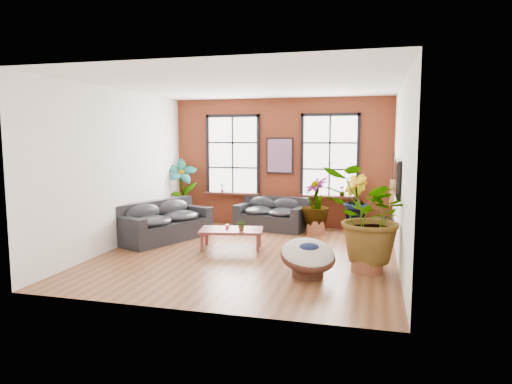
# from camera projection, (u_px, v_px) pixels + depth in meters

# --- Properties ---
(room) EXTENTS (6.04, 6.54, 3.54)m
(room) POSITION_uv_depth(u_px,v_px,m) (251.00, 171.00, 9.53)
(room) COLOR brown
(room) RESTS_ON ground
(sofa_back) EXTENTS (2.00, 1.24, 0.85)m
(sofa_back) POSITION_uv_depth(u_px,v_px,m) (272.00, 215.00, 12.20)
(sofa_back) COLOR black
(sofa_back) RESTS_ON ground
(sofa_left) EXTENTS (1.79, 2.53, 0.92)m
(sofa_left) POSITION_uv_depth(u_px,v_px,m) (163.00, 222.00, 10.92)
(sofa_left) COLOR black
(sofa_left) RESTS_ON ground
(coffee_table) EXTENTS (1.49, 1.03, 0.52)m
(coffee_table) POSITION_uv_depth(u_px,v_px,m) (231.00, 231.00, 10.04)
(coffee_table) COLOR maroon
(coffee_table) RESTS_ON ground
(papasan_chair) EXTENTS (1.28, 1.28, 0.73)m
(papasan_chair) POSITION_uv_depth(u_px,v_px,m) (308.00, 256.00, 7.98)
(papasan_chair) COLOR #422317
(papasan_chair) RESTS_ON ground
(poster) EXTENTS (0.74, 0.06, 0.98)m
(poster) POSITION_uv_depth(u_px,v_px,m) (280.00, 156.00, 12.42)
(poster) COLOR black
(poster) RESTS_ON room
(tv_wall_unit) EXTENTS (0.13, 1.86, 1.20)m
(tv_wall_unit) POSITION_uv_depth(u_px,v_px,m) (396.00, 182.00, 9.26)
(tv_wall_unit) COLOR black
(tv_wall_unit) RESTS_ON room
(media_box) EXTENTS (0.61, 0.51, 0.50)m
(media_box) POSITION_uv_depth(u_px,v_px,m) (384.00, 228.00, 11.09)
(media_box) COLOR black
(media_box) RESTS_ON ground
(pot_back_left) EXTENTS (0.51, 0.51, 0.35)m
(pot_back_left) POSITION_uv_depth(u_px,v_px,m) (184.00, 218.00, 12.88)
(pot_back_left) COLOR brown
(pot_back_left) RESTS_ON ground
(pot_back_right) EXTENTS (0.47, 0.47, 0.34)m
(pot_back_right) POSITION_uv_depth(u_px,v_px,m) (354.00, 225.00, 11.91)
(pot_back_right) COLOR brown
(pot_back_right) RESTS_ON ground
(pot_right_wall) EXTENTS (0.75, 0.75, 0.42)m
(pot_right_wall) POSITION_uv_depth(u_px,v_px,m) (367.00, 260.00, 8.33)
(pot_right_wall) COLOR brown
(pot_right_wall) RESTS_ON ground
(pot_mid) EXTENTS (0.63, 0.63, 0.36)m
(pot_mid) POSITION_uv_depth(u_px,v_px,m) (315.00, 227.00, 11.61)
(pot_mid) COLOR brown
(pot_mid) RESTS_ON ground
(floor_plant_back_left) EXTENTS (1.08, 0.97, 1.71)m
(floor_plant_back_left) POSITION_uv_depth(u_px,v_px,m) (182.00, 189.00, 12.77)
(floor_plant_back_left) COLOR #2C5316
(floor_plant_back_left) RESTS_ON ground
(floor_plant_back_right) EXTENTS (0.87, 0.94, 1.37)m
(floor_plant_back_right) POSITION_uv_depth(u_px,v_px,m) (354.00, 200.00, 11.81)
(floor_plant_back_right) COLOR #2C5316
(floor_plant_back_right) RESTS_ON ground
(floor_plant_right_wall) EXTENTS (2.07, 2.01, 1.75)m
(floor_plant_right_wall) POSITION_uv_depth(u_px,v_px,m) (368.00, 216.00, 8.25)
(floor_plant_right_wall) COLOR #2C5316
(floor_plant_right_wall) RESTS_ON ground
(floor_plant_mid) EXTENTS (1.02, 1.02, 1.31)m
(floor_plant_mid) POSITION_uv_depth(u_px,v_px,m) (316.00, 203.00, 11.58)
(floor_plant_mid) COLOR #2C5316
(floor_plant_mid) RESTS_ON ground
(table_plant) EXTENTS (0.24, 0.21, 0.24)m
(table_plant) POSITION_uv_depth(u_px,v_px,m) (242.00, 225.00, 9.88)
(table_plant) COLOR #2C5316
(table_plant) RESTS_ON coffee_table
(sill_plant_left) EXTENTS (0.17, 0.17, 0.27)m
(sill_plant_left) POSITION_uv_depth(u_px,v_px,m) (222.00, 187.00, 12.89)
(sill_plant_left) COLOR #2C5316
(sill_plant_left) RESTS_ON room
(sill_plant_right) EXTENTS (0.19, 0.19, 0.27)m
(sill_plant_right) POSITION_uv_depth(u_px,v_px,m) (342.00, 191.00, 12.06)
(sill_plant_right) COLOR #2C5316
(sill_plant_right) RESTS_ON room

